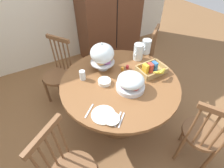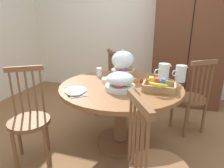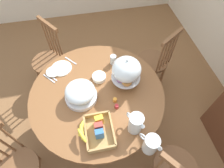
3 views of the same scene
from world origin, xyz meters
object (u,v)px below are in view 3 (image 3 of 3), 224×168
Objects in this scene: fruit_platter_covered at (80,93)px; milk_pitcher at (135,124)px; dining_table at (98,102)px; drinking_glass at (113,60)px; china_plate_large at (61,68)px; windsor_chair_facing_door at (49,61)px; windsor_chair_by_cabinet at (154,62)px; cereal_bowl at (99,77)px; windsor_chair_far_side at (16,168)px; china_plate_small at (53,72)px; cereal_basket at (97,130)px; pastry_stand_with_dome at (126,70)px; orange_juice_pitcher at (150,145)px.

fruit_platter_covered is 1.44× the size of milk_pitcher.
dining_table is 11.89× the size of drinking_glass.
windsor_chair_facing_door is at bearing -154.54° from china_plate_large.
windsor_chair_by_cabinet reaches higher than cereal_bowl.
milk_pitcher is (0.39, 0.41, 0.01)m from fruit_platter_covered.
china_plate_large reaches higher than dining_table.
drinking_glass is (0.04, 0.56, 0.05)m from china_plate_large.
china_plate_small is at bearing 151.79° from windsor_chair_far_side.
fruit_platter_covered reaches higher than cereal_basket.
cereal_bowl is (0.34, -0.76, 0.31)m from windsor_chair_by_cabinet.
dining_table is 3.80× the size of pastry_stand_with_dome.
windsor_chair_by_cabinet is 1.27m from orange_juice_pitcher.
cereal_basket is (0.45, -0.35, -0.15)m from pastry_stand_with_dome.
cereal_bowl is at bearing 162.97° from dining_table.
windsor_chair_by_cabinet is 8.86× the size of drinking_glass.
china_plate_small is 0.49m from cereal_bowl.
windsor_chair_far_side is 1.16m from milk_pitcher.
windsor_chair_facing_door is 0.57m from china_plate_small.
china_plate_large is (-0.37, -0.32, 0.20)m from dining_table.
windsor_chair_facing_door is 1.30m from windsor_chair_far_side.
drinking_glass is (-0.76, -0.02, -0.04)m from milk_pitcher.
cereal_basket is (1.19, 0.47, 0.33)m from windsor_chair_facing_door.
pastry_stand_with_dome is 1.85× the size of orange_juice_pitcher.
orange_juice_pitcher is (1.41, 0.85, 0.37)m from windsor_chair_facing_door.
windsor_chair_by_cabinet is 6.50× the size of china_plate_small.
drinking_glass is at bearing 86.37° from china_plate_large.
windsor_chair_facing_door is at bearing -165.41° from china_plate_small.
china_plate_large is 1.47× the size of china_plate_small.
fruit_platter_covered is at bearing -77.85° from dining_table.
windsor_chair_by_cabinet is 4.43× the size of china_plate_large.
fruit_platter_covered reaches higher than dining_table.
milk_pitcher is 1.01m from china_plate_small.
milk_pitcher is 0.63m from cereal_bowl.
windsor_chair_far_side is at bearing -57.63° from fruit_platter_covered.
windsor_chair_facing_door is 2.83× the size of pastry_stand_with_dome.
orange_juice_pitcher is at bearing 33.45° from china_plate_large.
cereal_basket is at bearing -10.74° from cereal_bowl.
cereal_bowl is (-0.16, 0.05, 0.21)m from dining_table.
fruit_platter_covered is at bearing -165.27° from cereal_basket.
cereal_bowl is at bearing 60.63° from china_plate_large.
windsor_chair_by_cabinet is at bearing 96.56° from china_plate_large.
china_plate_large is 2.00× the size of drinking_glass.
windsor_chair_far_side is 2.83× the size of pastry_stand_with_dome.
windsor_chair_far_side is 1.23m from orange_juice_pitcher.
dining_table is 0.96m from windsor_chair_by_cabinet.
milk_pitcher is at bearing 92.11° from windsor_chair_far_side.
drinking_glass is at bearing -167.30° from pastry_stand_with_dome.
windsor_chair_by_cabinet is 1.26m from china_plate_small.
windsor_chair_facing_door is at bearing -137.79° from cereal_bowl.
china_plate_small is at bearing -89.72° from drinking_glass.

